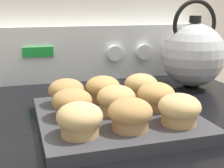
% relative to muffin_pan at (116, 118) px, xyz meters
% --- Properties ---
extents(control_panel, '(0.74, 0.07, 0.17)m').
position_rel_muffin_pan_xyz_m(control_panel, '(0.05, 0.40, 0.07)').
color(control_panel, white).
rests_on(control_panel, stove_range).
extents(muffin_pan, '(0.31, 0.31, 0.02)m').
position_rel_muffin_pan_xyz_m(muffin_pan, '(0.00, 0.00, 0.00)').
color(muffin_pan, '#38383D').
rests_on(muffin_pan, stove_range).
extents(muffin_r0_c0, '(0.08, 0.08, 0.06)m').
position_rel_muffin_pan_xyz_m(muffin_r0_c0, '(-0.09, -0.09, 0.04)').
color(muffin_r0_c0, tan).
rests_on(muffin_r0_c0, muffin_pan).
extents(muffin_r0_c1, '(0.08, 0.08, 0.06)m').
position_rel_muffin_pan_xyz_m(muffin_r0_c1, '(-0.00, -0.09, 0.04)').
color(muffin_r0_c1, '#A37A4C').
rests_on(muffin_r0_c1, muffin_pan).
extents(muffin_r0_c2, '(0.08, 0.08, 0.06)m').
position_rel_muffin_pan_xyz_m(muffin_r0_c2, '(0.09, -0.09, 0.04)').
color(muffin_r0_c2, tan).
rests_on(muffin_r0_c2, muffin_pan).
extents(muffin_r1_c0, '(0.08, 0.08, 0.06)m').
position_rel_muffin_pan_xyz_m(muffin_r1_c0, '(-0.09, 0.00, 0.04)').
color(muffin_r1_c0, tan).
rests_on(muffin_r1_c0, muffin_pan).
extents(muffin_r1_c1, '(0.08, 0.08, 0.06)m').
position_rel_muffin_pan_xyz_m(muffin_r1_c1, '(0.00, 0.00, 0.04)').
color(muffin_r1_c1, tan).
rests_on(muffin_r1_c1, muffin_pan).
extents(muffin_r1_c2, '(0.08, 0.08, 0.06)m').
position_rel_muffin_pan_xyz_m(muffin_r1_c2, '(0.09, 0.00, 0.04)').
color(muffin_r1_c2, olive).
rests_on(muffin_r1_c2, muffin_pan).
extents(muffin_r2_c0, '(0.08, 0.08, 0.06)m').
position_rel_muffin_pan_xyz_m(muffin_r2_c0, '(-0.09, 0.09, 0.04)').
color(muffin_r2_c0, tan).
rests_on(muffin_r2_c0, muffin_pan).
extents(muffin_r2_c1, '(0.08, 0.08, 0.06)m').
position_rel_muffin_pan_xyz_m(muffin_r2_c1, '(-0.00, 0.09, 0.04)').
color(muffin_r2_c1, olive).
rests_on(muffin_r2_c1, muffin_pan).
extents(muffin_r2_c2, '(0.08, 0.08, 0.06)m').
position_rel_muffin_pan_xyz_m(muffin_r2_c2, '(0.09, 0.09, 0.04)').
color(muffin_r2_c2, tan).
rests_on(muffin_r2_c2, muffin_pan).
extents(tea_kettle, '(0.21, 0.18, 0.25)m').
position_rel_muffin_pan_xyz_m(tea_kettle, '(0.31, 0.22, 0.08)').
color(tea_kettle, silver).
rests_on(tea_kettle, stove_range).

